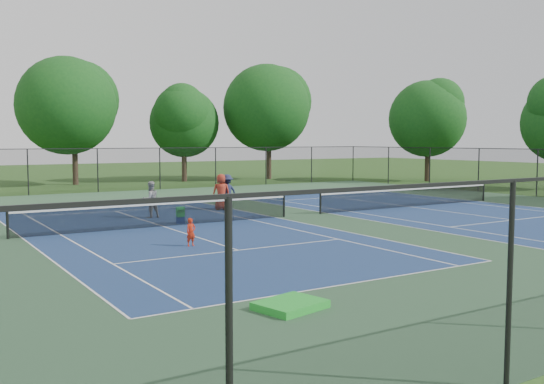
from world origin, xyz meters
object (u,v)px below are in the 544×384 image
bystander_b (227,192)px  tree_side_e (428,114)px  instructor (151,200)px  tree_back_b (73,102)px  ball_crate (180,220)px  child_player (191,232)px  tree_back_c (184,118)px  bystander_c (221,192)px  ball_hopper (180,212)px  tree_back_d (269,104)px

bystander_b → tree_side_e: bearing=-165.7°
tree_side_e → instructor: size_ratio=5.26×
tree_back_b → ball_crate: 26.37m
tree_back_b → bystander_b: size_ratio=5.54×
child_player → tree_back_c: bearing=59.1°
ball_crate → bystander_c: bearing=43.0°
tree_back_c → ball_hopper: (-11.01, -24.49, -4.97)m
child_player → ball_crate: child_player is taller
instructor → tree_side_e: bearing=-168.0°
bystander_b → child_player: bearing=48.7°
tree_back_c → ball_crate: tree_back_c is taller
tree_back_c → child_player: tree_back_c is taller
tree_back_b → tree_back_d: bearing=-6.7°
child_player → tree_back_b: bearing=75.2°
tree_back_c → tree_back_b: bearing=173.7°
tree_back_c → tree_side_e: tree_side_e is taller
tree_back_c → tree_side_e: bearing=-31.4°
tree_side_e → instructor: tree_side_e is taller
instructor → tree_back_d: bearing=-141.3°
tree_back_c → ball_hopper: size_ratio=20.11×
bystander_b → ball_crate: 5.65m
bystander_b → bystander_c: 0.46m
tree_back_b → ball_crate: bearing=-94.5°
tree_back_c → bystander_c: (-7.23, -20.97, -4.55)m
tree_back_c → tree_back_d: 8.17m
bystander_c → instructor: bearing=28.3°
bystander_c → ball_crate: (-3.78, -3.52, -0.78)m
tree_side_e → bystander_c: 27.57m
tree_back_b → instructor: bearing=-96.0°
tree_back_b → tree_back_c: size_ratio=1.19×
tree_side_e → ball_crate: tree_side_e is taller
instructor → ball_hopper: instructor is taller
child_player → bystander_c: bystander_c is taller
tree_back_d → child_player: tree_back_d is taller
bystander_b → bystander_c: size_ratio=0.97×
tree_side_e → child_player: size_ratio=9.28×
child_player → ball_crate: size_ratio=2.79×
instructor → ball_crate: instructor is taller
bystander_b → ball_crate: size_ratio=5.28×
instructor → bystander_c: bearing=-174.4°
child_player → bystander_b: size_ratio=0.53×
tree_back_d → ball_hopper: bearing=-129.0°
bystander_b → ball_hopper: bearing=34.2°
tree_side_e → ball_hopper: (-29.01, -13.49, -5.30)m
tree_back_b → tree_side_e: size_ratio=1.13×
tree_back_d → tree_side_e: 14.18m
tree_back_b → instructor: tree_back_b is taller
tree_back_b → ball_crate: size_ratio=29.24×
tree_back_c → bystander_c: size_ratio=4.51×
instructor → ball_hopper: (0.40, -2.46, -0.34)m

